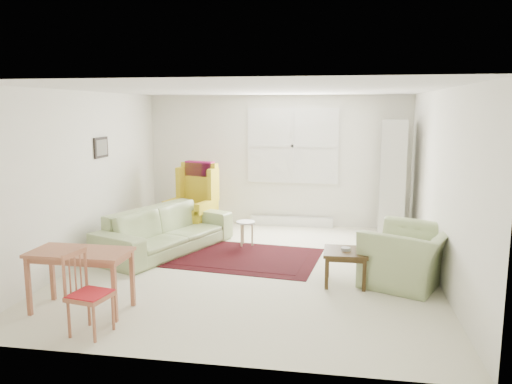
% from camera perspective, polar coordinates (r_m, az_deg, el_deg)
% --- Properties ---
extents(room, '(5.04, 5.54, 2.51)m').
position_cam_1_polar(room, '(7.13, 0.03, 1.52)').
color(room, '#E9E5C7').
rests_on(room, ground).
extents(rug, '(2.65, 1.87, 0.02)m').
position_cam_1_polar(rug, '(7.71, -2.32, -7.35)').
color(rug, black).
rests_on(rug, ground).
extents(sofa, '(1.76, 2.55, 0.96)m').
position_cam_1_polar(sofa, '(8.03, -10.23, -3.36)').
color(sofa, '#96A870').
rests_on(sofa, ground).
extents(armchair, '(1.39, 1.46, 0.89)m').
position_cam_1_polar(armchair, '(6.75, 17.08, -6.38)').
color(armchair, '#96A870').
rests_on(armchair, ground).
extents(wingback_chair, '(0.92, 0.95, 1.30)m').
position_cam_1_polar(wingback_chair, '(9.05, -7.46, -0.75)').
color(wingback_chair, gold).
rests_on(wingback_chair, ground).
extents(coffee_table, '(0.55, 0.55, 0.45)m').
position_cam_1_polar(coffee_table, '(6.61, 10.15, -8.45)').
color(coffee_table, '#3A2811').
rests_on(coffee_table, ground).
extents(stool, '(0.32, 0.32, 0.42)m').
position_cam_1_polar(stool, '(8.27, -1.20, -4.76)').
color(stool, white).
rests_on(stool, ground).
extents(cabinet, '(0.50, 0.86, 2.06)m').
position_cam_1_polar(cabinet, '(8.93, 15.33, 1.35)').
color(cabinet, silver).
rests_on(cabinet, ground).
extents(desk, '(1.10, 0.56, 0.69)m').
position_cam_1_polar(desk, '(5.99, -19.32, -9.55)').
color(desk, '#A86343').
rests_on(desk, ground).
extents(desk_chair, '(0.43, 0.43, 0.85)m').
position_cam_1_polar(desk_chair, '(5.34, -18.43, -10.96)').
color(desk_chair, '#A86343').
rests_on(desk_chair, ground).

